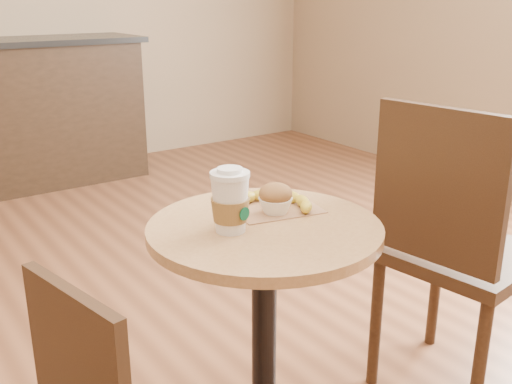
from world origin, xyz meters
TOP-DOWN VIEW (x-y plane):
  - cafe_table at (0.10, -0.03)m, footprint 0.63×0.63m
  - chair_right at (0.77, -0.14)m, footprint 0.51×0.51m
  - kraft_bag at (0.20, 0.05)m, footprint 0.27×0.23m
  - coffee_cup at (-0.00, -0.02)m, footprint 0.10×0.10m
  - muffin at (0.17, 0.02)m, footprint 0.10×0.10m
  - banana at (0.21, 0.05)m, footprint 0.25×0.27m

SIDE VIEW (x-z plane):
  - cafe_table at x=0.10m, z-range 0.13..0.88m
  - chair_right at x=0.77m, z-range 0.05..1.08m
  - kraft_bag at x=0.20m, z-range 0.75..0.75m
  - banana at x=0.21m, z-range 0.75..0.79m
  - muffin at x=0.17m, z-range 0.75..0.84m
  - coffee_cup at x=0.00m, z-range 0.74..0.91m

